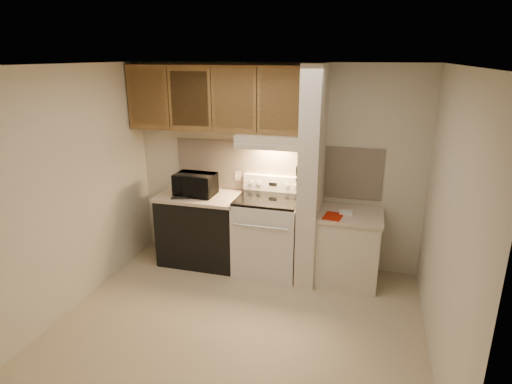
% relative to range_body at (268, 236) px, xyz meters
% --- Properties ---
extents(floor, '(3.60, 3.60, 0.00)m').
position_rel_range_body_xyz_m(floor, '(0.00, -1.16, -0.46)').
color(floor, '#C0AE8D').
rests_on(floor, ground).
extents(ceiling, '(3.60, 3.60, 0.00)m').
position_rel_range_body_xyz_m(ceiling, '(0.00, -1.16, 2.04)').
color(ceiling, white).
rests_on(ceiling, wall_back).
extents(wall_back, '(3.60, 2.50, 0.02)m').
position_rel_range_body_xyz_m(wall_back, '(0.00, 0.34, 0.79)').
color(wall_back, beige).
rests_on(wall_back, floor).
extents(wall_left, '(0.02, 3.00, 2.50)m').
position_rel_range_body_xyz_m(wall_left, '(-1.80, -1.16, 0.79)').
color(wall_left, beige).
rests_on(wall_left, floor).
extents(wall_right, '(0.02, 3.00, 2.50)m').
position_rel_range_body_xyz_m(wall_right, '(1.80, -1.16, 0.79)').
color(wall_right, beige).
rests_on(wall_right, floor).
extents(backsplash, '(2.60, 0.02, 0.63)m').
position_rel_range_body_xyz_m(backsplash, '(0.00, 0.33, 0.78)').
color(backsplash, beige).
rests_on(backsplash, wall_back).
extents(range_body, '(0.76, 0.65, 0.92)m').
position_rel_range_body_xyz_m(range_body, '(0.00, 0.00, 0.00)').
color(range_body, silver).
rests_on(range_body, floor).
extents(oven_window, '(0.50, 0.01, 0.30)m').
position_rel_range_body_xyz_m(oven_window, '(0.00, -0.32, 0.04)').
color(oven_window, black).
rests_on(oven_window, range_body).
extents(oven_handle, '(0.65, 0.02, 0.02)m').
position_rel_range_body_xyz_m(oven_handle, '(0.00, -0.35, 0.26)').
color(oven_handle, silver).
rests_on(oven_handle, range_body).
extents(cooktop, '(0.74, 0.64, 0.03)m').
position_rel_range_body_xyz_m(cooktop, '(0.00, 0.00, 0.48)').
color(cooktop, black).
rests_on(cooktop, range_body).
extents(range_backguard, '(0.76, 0.08, 0.20)m').
position_rel_range_body_xyz_m(range_backguard, '(0.00, 0.28, 0.59)').
color(range_backguard, silver).
rests_on(range_backguard, range_body).
extents(range_display, '(0.10, 0.01, 0.04)m').
position_rel_range_body_xyz_m(range_display, '(0.00, 0.24, 0.59)').
color(range_display, black).
rests_on(range_display, range_backguard).
extents(range_knob_left_outer, '(0.05, 0.02, 0.05)m').
position_rel_range_body_xyz_m(range_knob_left_outer, '(-0.28, 0.24, 0.59)').
color(range_knob_left_outer, silver).
rests_on(range_knob_left_outer, range_backguard).
extents(range_knob_left_inner, '(0.05, 0.02, 0.05)m').
position_rel_range_body_xyz_m(range_knob_left_inner, '(-0.18, 0.24, 0.59)').
color(range_knob_left_inner, silver).
rests_on(range_knob_left_inner, range_backguard).
extents(range_knob_right_inner, '(0.05, 0.02, 0.05)m').
position_rel_range_body_xyz_m(range_knob_right_inner, '(0.18, 0.24, 0.59)').
color(range_knob_right_inner, silver).
rests_on(range_knob_right_inner, range_backguard).
extents(range_knob_right_outer, '(0.05, 0.02, 0.05)m').
position_rel_range_body_xyz_m(range_knob_right_outer, '(0.28, 0.24, 0.59)').
color(range_knob_right_outer, silver).
rests_on(range_knob_right_outer, range_backguard).
extents(dishwasher_front, '(1.00, 0.63, 0.87)m').
position_rel_range_body_xyz_m(dishwasher_front, '(-0.88, 0.01, -0.03)').
color(dishwasher_front, black).
rests_on(dishwasher_front, floor).
extents(left_countertop, '(1.04, 0.67, 0.04)m').
position_rel_range_body_xyz_m(left_countertop, '(-0.88, 0.01, 0.43)').
color(left_countertop, beige).
rests_on(left_countertop, dishwasher_front).
extents(spoon_rest, '(0.24, 0.13, 0.02)m').
position_rel_range_body_xyz_m(spoon_rest, '(-1.06, -0.19, 0.46)').
color(spoon_rest, black).
rests_on(spoon_rest, left_countertop).
extents(teal_jar, '(0.11, 0.11, 0.10)m').
position_rel_range_body_xyz_m(teal_jar, '(-0.83, 0.23, 0.50)').
color(teal_jar, '#30706A').
rests_on(teal_jar, left_countertop).
extents(outlet, '(0.08, 0.01, 0.12)m').
position_rel_range_body_xyz_m(outlet, '(-0.48, 0.32, 0.64)').
color(outlet, beige).
rests_on(outlet, backsplash).
extents(microwave, '(0.50, 0.35, 0.27)m').
position_rel_range_body_xyz_m(microwave, '(-0.93, -0.01, 0.59)').
color(microwave, black).
rests_on(microwave, left_countertop).
extents(partition_pillar, '(0.22, 0.70, 2.50)m').
position_rel_range_body_xyz_m(partition_pillar, '(0.51, -0.01, 0.79)').
color(partition_pillar, beige).
rests_on(partition_pillar, floor).
extents(pillar_trim, '(0.01, 0.70, 0.04)m').
position_rel_range_body_xyz_m(pillar_trim, '(0.39, -0.01, 0.84)').
color(pillar_trim, brown).
rests_on(pillar_trim, partition_pillar).
extents(knife_strip, '(0.02, 0.42, 0.04)m').
position_rel_range_body_xyz_m(knife_strip, '(0.39, -0.06, 0.86)').
color(knife_strip, black).
rests_on(knife_strip, partition_pillar).
extents(knife_blade_a, '(0.01, 0.03, 0.16)m').
position_rel_range_body_xyz_m(knife_blade_a, '(0.38, -0.22, 0.76)').
color(knife_blade_a, silver).
rests_on(knife_blade_a, knife_strip).
extents(knife_handle_a, '(0.02, 0.02, 0.10)m').
position_rel_range_body_xyz_m(knife_handle_a, '(0.38, -0.22, 0.91)').
color(knife_handle_a, black).
rests_on(knife_handle_a, knife_strip).
extents(knife_blade_b, '(0.01, 0.04, 0.18)m').
position_rel_range_body_xyz_m(knife_blade_b, '(0.38, -0.13, 0.75)').
color(knife_blade_b, silver).
rests_on(knife_blade_b, knife_strip).
extents(knife_handle_b, '(0.02, 0.02, 0.10)m').
position_rel_range_body_xyz_m(knife_handle_b, '(0.38, -0.15, 0.91)').
color(knife_handle_b, black).
rests_on(knife_handle_b, knife_strip).
extents(knife_blade_c, '(0.01, 0.04, 0.20)m').
position_rel_range_body_xyz_m(knife_blade_c, '(0.38, -0.06, 0.74)').
color(knife_blade_c, silver).
rests_on(knife_blade_c, knife_strip).
extents(knife_handle_c, '(0.02, 0.02, 0.10)m').
position_rel_range_body_xyz_m(knife_handle_c, '(0.38, -0.06, 0.91)').
color(knife_handle_c, black).
rests_on(knife_handle_c, knife_strip).
extents(knife_blade_d, '(0.01, 0.04, 0.16)m').
position_rel_range_body_xyz_m(knife_blade_d, '(0.38, 0.02, 0.76)').
color(knife_blade_d, silver).
rests_on(knife_blade_d, knife_strip).
extents(knife_handle_d, '(0.02, 0.02, 0.10)m').
position_rel_range_body_xyz_m(knife_handle_d, '(0.38, 0.01, 0.91)').
color(knife_handle_d, black).
rests_on(knife_handle_d, knife_strip).
extents(knife_blade_e, '(0.01, 0.04, 0.18)m').
position_rel_range_body_xyz_m(knife_blade_e, '(0.38, 0.12, 0.75)').
color(knife_blade_e, silver).
rests_on(knife_blade_e, knife_strip).
extents(knife_handle_e, '(0.02, 0.02, 0.10)m').
position_rel_range_body_xyz_m(knife_handle_e, '(0.38, 0.11, 0.91)').
color(knife_handle_e, black).
rests_on(knife_handle_e, knife_strip).
extents(oven_mitt, '(0.03, 0.09, 0.22)m').
position_rel_range_body_xyz_m(oven_mitt, '(0.38, 0.17, 0.75)').
color(oven_mitt, slate).
rests_on(oven_mitt, partition_pillar).
extents(right_cab_base, '(0.70, 0.60, 0.81)m').
position_rel_range_body_xyz_m(right_cab_base, '(0.97, -0.01, -0.06)').
color(right_cab_base, beige).
rests_on(right_cab_base, floor).
extents(right_countertop, '(0.74, 0.64, 0.04)m').
position_rel_range_body_xyz_m(right_countertop, '(0.97, -0.01, 0.37)').
color(right_countertop, beige).
rests_on(right_countertop, right_cab_base).
extents(red_folder, '(0.23, 0.29, 0.01)m').
position_rel_range_body_xyz_m(red_folder, '(0.79, -0.16, 0.39)').
color(red_folder, '#AA1A06').
rests_on(red_folder, right_countertop).
extents(white_box, '(0.15, 0.11, 0.04)m').
position_rel_range_body_xyz_m(white_box, '(0.92, -0.04, 0.41)').
color(white_box, white).
rests_on(white_box, right_countertop).
extents(range_hood, '(0.78, 0.44, 0.15)m').
position_rel_range_body_xyz_m(range_hood, '(0.00, 0.12, 1.17)').
color(range_hood, beige).
rests_on(range_hood, upper_cabinets).
extents(hood_lip, '(0.78, 0.04, 0.06)m').
position_rel_range_body_xyz_m(hood_lip, '(0.00, -0.08, 1.12)').
color(hood_lip, beige).
rests_on(hood_lip, range_hood).
extents(upper_cabinets, '(2.18, 0.33, 0.77)m').
position_rel_range_body_xyz_m(upper_cabinets, '(-0.69, 0.17, 1.62)').
color(upper_cabinets, brown).
rests_on(upper_cabinets, wall_back).
extents(cab_door_a, '(0.46, 0.01, 0.63)m').
position_rel_range_body_xyz_m(cab_door_a, '(-1.51, 0.01, 1.62)').
color(cab_door_a, brown).
rests_on(cab_door_a, upper_cabinets).
extents(cab_gap_a, '(0.01, 0.01, 0.73)m').
position_rel_range_body_xyz_m(cab_gap_a, '(-1.23, 0.01, 1.62)').
color(cab_gap_a, black).
rests_on(cab_gap_a, upper_cabinets).
extents(cab_door_b, '(0.46, 0.01, 0.63)m').
position_rel_range_body_xyz_m(cab_door_b, '(-0.96, 0.01, 1.62)').
color(cab_door_b, brown).
rests_on(cab_door_b, upper_cabinets).
extents(cab_gap_b, '(0.01, 0.01, 0.73)m').
position_rel_range_body_xyz_m(cab_gap_b, '(-0.69, 0.01, 1.62)').
color(cab_gap_b, black).
rests_on(cab_gap_b, upper_cabinets).
extents(cab_door_c, '(0.46, 0.01, 0.63)m').
position_rel_range_body_xyz_m(cab_door_c, '(-0.42, 0.01, 1.62)').
color(cab_door_c, brown).
rests_on(cab_door_c, upper_cabinets).
extents(cab_gap_c, '(0.01, 0.01, 0.73)m').
position_rel_range_body_xyz_m(cab_gap_c, '(-0.14, 0.01, 1.62)').
color(cab_gap_c, black).
rests_on(cab_gap_c, upper_cabinets).
extents(cab_door_d, '(0.46, 0.01, 0.63)m').
position_rel_range_body_xyz_m(cab_door_d, '(0.13, 0.01, 1.62)').
color(cab_door_d, brown).
rests_on(cab_door_d, upper_cabinets).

